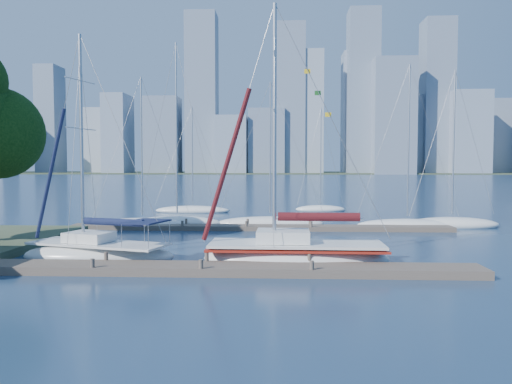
{
  "coord_description": "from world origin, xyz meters",
  "views": [
    {
      "loc": [
        3.53,
        -23.11,
        5.05
      ],
      "look_at": [
        2.27,
        4.0,
        3.62
      ],
      "focal_mm": 35.0,
      "sensor_mm": 36.0,
      "label": 1
    }
  ],
  "objects": [
    {
      "name": "bg_boat_4",
      "position": [
        13.98,
        17.83,
        0.26
      ],
      "size": [
        8.26,
        2.49,
        13.53
      ],
      "rotation": [
        0.0,
        0.0,
        -0.04
      ],
      "color": "silver",
      "rests_on": "ground"
    },
    {
      "name": "near_dock",
      "position": [
        0.0,
        0.0,
        0.2
      ],
      "size": [
        26.0,
        2.0,
        0.4
      ],
      "primitive_type": "cube",
      "color": "brown",
      "rests_on": "ground"
    },
    {
      "name": "sailboat_navy",
      "position": [
        -6.1,
        2.85,
        0.99
      ],
      "size": [
        8.57,
        4.84,
        12.57
      ],
      "rotation": [
        0.0,
        0.0,
        -0.28
      ],
      "color": "silver",
      "rests_on": "ground"
    },
    {
      "name": "bg_boat_0",
      "position": [
        -7.73,
        17.32,
        0.26
      ],
      "size": [
        8.1,
        5.02,
        12.64
      ],
      "rotation": [
        0.0,
        0.0,
        0.39
      ],
      "color": "silver",
      "rests_on": "ground"
    },
    {
      "name": "bg_boat_1",
      "position": [
        -5.05,
        18.32,
        0.31
      ],
      "size": [
        7.91,
        4.96,
        15.65
      ],
      "rotation": [
        0.0,
        0.0,
        -0.36
      ],
      "color": "silver",
      "rests_on": "ground"
    },
    {
      "name": "bg_boat_6",
      "position": [
        -5.86,
        30.46,
        0.24
      ],
      "size": [
        8.34,
        5.02,
        11.72
      ],
      "rotation": [
        0.0,
        0.0,
        0.38
      ],
      "color": "silver",
      "rests_on": "ground"
    },
    {
      "name": "far_shore",
      "position": [
        0.0,
        320.0,
        0.0
      ],
      "size": [
        800.0,
        100.0,
        1.5
      ],
      "primitive_type": "cube",
      "color": "#38472D",
      "rests_on": "ground"
    },
    {
      "name": "far_dock",
      "position": [
        2.0,
        16.0,
        0.18
      ],
      "size": [
        30.0,
        1.8,
        0.36
      ],
      "primitive_type": "cube",
      "color": "brown",
      "rests_on": "ground"
    },
    {
      "name": "ground",
      "position": [
        0.0,
        0.0,
        0.0
      ],
      "size": [
        700.0,
        700.0,
        0.0
      ],
      "primitive_type": "plane",
      "color": "#172A4A",
      "rests_on": "ground"
    },
    {
      "name": "bg_boat_7",
      "position": [
        8.15,
        32.8,
        0.24
      ],
      "size": [
        5.86,
        3.64,
        11.74
      ],
      "rotation": [
        0.0,
        0.0,
        0.33
      ],
      "color": "silver",
      "rests_on": "ground"
    },
    {
      "name": "skyline",
      "position": [
        20.5,
        290.37,
        34.19
      ],
      "size": [
        501.55,
        51.31,
        100.38
      ],
      "color": "#7E8CA3",
      "rests_on": "ground"
    },
    {
      "name": "bg_boat_5",
      "position": [
        17.75,
        18.35,
        0.29
      ],
      "size": [
        7.99,
        4.17,
        13.22
      ],
      "rotation": [
        0.0,
        0.0,
        0.23
      ],
      "color": "silver",
      "rests_on": "ground"
    },
    {
      "name": "bg_boat_2",
      "position": [
        2.79,
        18.49,
        0.26
      ],
      "size": [
        9.28,
        3.73,
        12.37
      ],
      "rotation": [
        0.0,
        0.0,
        -0.15
      ],
      "color": "silver",
      "rests_on": "ground"
    },
    {
      "name": "sailboat_maroon",
      "position": [
        4.38,
        2.31,
        1.0
      ],
      "size": [
        9.58,
        3.26,
        13.86
      ],
      "rotation": [
        0.0,
        0.0,
        -0.02
      ],
      "color": "silver",
      "rests_on": "ground"
    }
  ]
}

